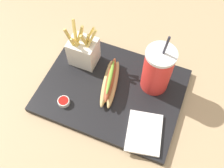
# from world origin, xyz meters

# --- Properties ---
(ground_plane) EXTENTS (2.40, 2.40, 0.02)m
(ground_plane) POSITION_xyz_m (0.00, 0.00, -0.01)
(ground_plane) COLOR tan
(food_tray) EXTENTS (0.45, 0.34, 0.02)m
(food_tray) POSITION_xyz_m (0.00, 0.00, 0.01)
(food_tray) COLOR black
(food_tray) RESTS_ON ground_plane
(soda_cup) EXTENTS (0.09, 0.09, 0.24)m
(soda_cup) POSITION_xyz_m (0.12, 0.07, 0.10)
(soda_cup) COLOR red
(soda_cup) RESTS_ON food_tray
(fries_basket) EXTENTS (0.09, 0.07, 0.17)m
(fries_basket) POSITION_xyz_m (-0.13, 0.07, 0.07)
(fries_basket) COLOR white
(fries_basket) RESTS_ON food_tray
(hot_dog_1) EXTENTS (0.08, 0.19, 0.06)m
(hot_dog_1) POSITION_xyz_m (-0.01, 0.01, 0.04)
(hot_dog_1) COLOR tan
(hot_dog_1) RESTS_ON food_tray
(ketchup_cup_1) EXTENTS (0.04, 0.04, 0.02)m
(ketchup_cup_1) POSITION_xyz_m (-0.12, -0.10, 0.03)
(ketchup_cup_1) COLOR white
(ketchup_cup_1) RESTS_ON food_tray
(napkin_stack) EXTENTS (0.12, 0.15, 0.01)m
(napkin_stack) POSITION_xyz_m (0.14, -0.11, 0.02)
(napkin_stack) COLOR white
(napkin_stack) RESTS_ON food_tray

